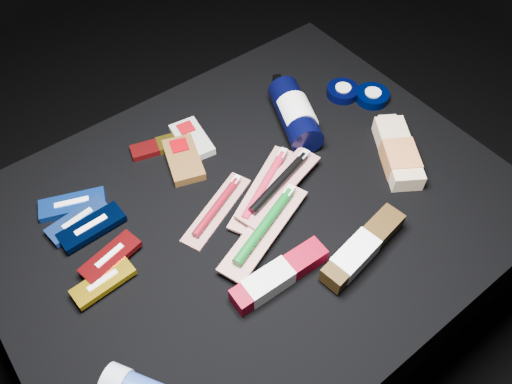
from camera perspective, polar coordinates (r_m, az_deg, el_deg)
ground at (r=1.32m, az=-0.26°, el=-11.71°), size 3.00×3.00×0.00m
cloth_table at (r=1.14m, az=-0.29°, el=-7.38°), size 0.98×0.78×0.40m
luna_bar_0 at (r=1.03m, az=-20.22°, el=-1.34°), size 0.13×0.09×0.02m
luna_bar_1 at (r=1.00m, az=-19.64°, el=-3.09°), size 0.12×0.06×0.02m
luna_bar_2 at (r=0.98m, az=-18.24°, el=-3.83°), size 0.12×0.05×0.02m
luna_bar_3 at (r=0.91m, az=-17.05°, el=-9.81°), size 0.11×0.05×0.01m
luna_bar_4 at (r=0.93m, az=-16.30°, el=-7.19°), size 0.12×0.06×0.01m
clif_bar_0 at (r=1.05m, az=-8.35°, el=3.89°), size 0.10×0.13×0.02m
clif_bar_1 at (r=1.09m, az=-7.44°, el=6.12°), size 0.08×0.12×0.02m
power_bar at (r=1.09m, az=-10.52°, el=5.31°), size 0.13×0.07×0.02m
lotion_bottle at (r=1.09m, az=4.49°, el=8.85°), size 0.13×0.23×0.07m
cream_tin_upper at (r=1.20m, az=9.88°, el=11.28°), size 0.07×0.07×0.02m
cream_tin_lower at (r=1.20m, az=13.15°, el=10.63°), size 0.08×0.08×0.02m
bodywash_bottle at (r=1.08m, az=15.92°, el=4.26°), size 0.15×0.19×0.04m
toothbrush_pack_0 at (r=0.97m, az=-4.43°, el=-1.78°), size 0.19×0.11×0.02m
toothbrush_pack_1 at (r=0.98m, az=1.06°, el=0.66°), size 0.23×0.15×0.03m
toothbrush_pack_2 at (r=0.92m, az=1.06°, el=-3.95°), size 0.24×0.13×0.03m
toothbrush_pack_3 at (r=0.97m, az=2.76°, el=0.99°), size 0.23×0.11×0.02m
toothpaste_carton_red at (r=0.87m, az=2.25°, el=-9.75°), size 0.19×0.05×0.04m
toothpaste_carton_green at (r=0.91m, az=11.83°, el=-6.51°), size 0.20×0.07×0.04m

